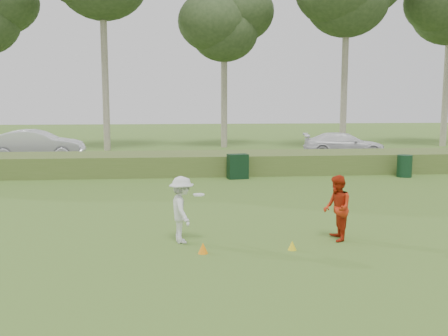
{
  "coord_description": "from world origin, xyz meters",
  "views": [
    {
      "loc": [
        -1.44,
        -10.82,
        3.33
      ],
      "look_at": [
        0.0,
        4.0,
        1.3
      ],
      "focal_mm": 40.0,
      "sensor_mm": 36.0,
      "label": 1
    }
  ],
  "objects": [
    {
      "name": "car_right",
      "position": [
        8.38,
        17.47,
        0.75
      ],
      "size": [
        5.03,
        2.78,
        1.38
      ],
      "primitive_type": "imported",
      "rotation": [
        0.0,
        0.0,
        1.38
      ],
      "color": "white",
      "rests_on": "park_road"
    },
    {
      "name": "cone_yellow",
      "position": [
        1.13,
        -0.2,
        0.11
      ],
      "size": [
        0.19,
        0.19,
        0.21
      ],
      "primitive_type": "cone",
      "color": "yellow",
      "rests_on": "ground"
    },
    {
      "name": "cone_orange",
      "position": [
        -0.88,
        -0.26,
        0.12
      ],
      "size": [
        0.22,
        0.22,
        0.24
      ],
      "primitive_type": "cone",
      "color": "orange",
      "rests_on": "ground"
    },
    {
      "name": "reed_strip",
      "position": [
        0.0,
        12.0,
        0.45
      ],
      "size": [
        80.0,
        3.0,
        0.9
      ],
      "primitive_type": "cube",
      "color": "#486026",
      "rests_on": "ground"
    },
    {
      "name": "tree_4",
      "position": [
        2.0,
        24.5,
        8.59
      ],
      "size": [
        6.24,
        6.24,
        11.5
      ],
      "color": "gray",
      "rests_on": "ground"
    },
    {
      "name": "player_white",
      "position": [
        -1.32,
        0.66,
        0.79
      ],
      "size": [
        0.92,
        1.11,
        1.57
      ],
      "rotation": [
        0.0,
        0.0,
        1.77
      ],
      "color": "silver",
      "rests_on": "ground"
    },
    {
      "name": "park_road",
      "position": [
        0.0,
        17.0,
        0.03
      ],
      "size": [
        80.0,
        6.0,
        0.06
      ],
      "primitive_type": "cube",
      "color": "#2D2D2D",
      "rests_on": "ground"
    },
    {
      "name": "player_red",
      "position": [
        2.36,
        0.47,
        0.79
      ],
      "size": [
        0.66,
        0.81,
        1.57
      ],
      "primitive_type": "imported",
      "rotation": [
        0.0,
        0.0,
        -1.65
      ],
      "color": "#B7290F",
      "rests_on": "ground"
    },
    {
      "name": "trash_bin",
      "position": [
        8.49,
        9.87,
        0.48
      ],
      "size": [
        0.73,
        0.73,
        0.96
      ],
      "primitive_type": "cylinder",
      "rotation": [
        0.0,
        0.0,
        0.14
      ],
      "color": "#10311B",
      "rests_on": "ground"
    },
    {
      "name": "car_mid",
      "position": [
        -9.01,
        17.16,
        0.9
      ],
      "size": [
        5.17,
        2.08,
        1.67
      ],
      "primitive_type": "imported",
      "rotation": [
        0.0,
        0.0,
        1.63
      ],
      "color": "silver",
      "rests_on": "park_road"
    },
    {
      "name": "utility_cabinet",
      "position": [
        1.18,
        10.1,
        0.53
      ],
      "size": [
        0.92,
        0.66,
        1.05
      ],
      "primitive_type": "cube",
      "rotation": [
        0.0,
        0.0,
        0.16
      ],
      "color": "black",
      "rests_on": "ground"
    },
    {
      "name": "ground",
      "position": [
        0.0,
        0.0,
        0.0
      ],
      "size": [
        120.0,
        120.0,
        0.0
      ],
      "primitive_type": "plane",
      "color": "#3E6722",
      "rests_on": "ground"
    }
  ]
}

